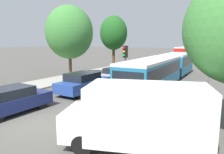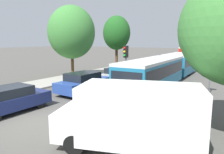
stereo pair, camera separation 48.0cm
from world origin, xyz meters
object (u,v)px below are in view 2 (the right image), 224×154
(queued_car_blue, at_px, (83,83))
(tree_left_mid, at_px, (73,34))
(queued_car_black, at_px, (157,64))
(articulated_bus, at_px, (166,68))
(queued_car_navy, at_px, (11,99))
(queued_car_tan, at_px, (172,61))
(traffic_light, at_px, (126,58))
(tree_left_far, at_px, (117,34))
(city_bus_rear, at_px, (194,52))
(white_van, at_px, (133,115))
(queued_car_green, at_px, (144,68))
(no_entry_sign, at_px, (211,68))
(queued_car_silver, at_px, (118,75))

(queued_car_blue, xyz_separation_m, tree_left_mid, (-4.72, 4.10, 3.68))
(tree_left_mid, bearing_deg, queued_car_black, 68.80)
(articulated_bus, bearing_deg, queued_car_navy, -19.99)
(queued_car_blue, xyz_separation_m, queued_car_tan, (-0.08, 21.02, -0.03))
(queued_car_blue, height_order, traffic_light, traffic_light)
(queued_car_tan, relative_size, tree_left_far, 0.62)
(city_bus_rear, height_order, queued_car_navy, city_bus_rear)
(traffic_light, xyz_separation_m, tree_left_far, (-6.31, 8.90, 2.08))
(queued_car_navy, xyz_separation_m, queued_car_black, (0.05, 20.79, 0.03))
(queued_car_black, height_order, traffic_light, traffic_light)
(tree_left_mid, bearing_deg, white_van, -39.55)
(queued_car_green, bearing_deg, tree_left_mid, 144.68)
(queued_car_navy, height_order, no_entry_sign, no_entry_sign)
(queued_car_navy, relative_size, traffic_light, 1.19)
(queued_car_black, xyz_separation_m, tree_left_mid, (-4.35, -11.22, 3.70))
(city_bus_rear, xyz_separation_m, queued_car_silver, (0.16, -30.61, -0.74))
(queued_car_navy, distance_m, queued_car_silver, 10.31)
(queued_car_black, bearing_deg, no_entry_sign, -142.05)
(queued_car_navy, bearing_deg, no_entry_sign, -38.56)
(traffic_light, relative_size, tree_left_mid, 0.48)
(city_bus_rear, relative_size, no_entry_sign, 4.09)
(queued_car_silver, distance_m, white_van, 12.48)
(articulated_bus, bearing_deg, queued_car_tan, -166.71)
(articulated_bus, relative_size, city_bus_rear, 1.39)
(tree_left_far, bearing_deg, city_bus_rear, 80.38)
(white_van, bearing_deg, city_bus_rear, -99.99)
(articulated_bus, xyz_separation_m, queued_car_blue, (-3.70, -7.15, -0.60))
(queued_car_blue, distance_m, white_van, 8.86)
(articulated_bus, distance_m, queued_car_black, 9.14)
(queued_car_navy, xyz_separation_m, white_van, (7.33, -0.04, 0.53))
(queued_car_black, height_order, no_entry_sign, no_entry_sign)
(queued_car_blue, distance_m, queued_car_green, 10.50)
(queued_car_navy, relative_size, queued_car_blue, 0.93)
(city_bus_rear, distance_m, queued_car_tan, 14.44)
(queued_car_blue, height_order, tree_left_mid, tree_left_mid)
(queued_car_green, relative_size, queued_car_black, 0.95)
(tree_left_mid, bearing_deg, queued_car_blue, -40.99)
(city_bus_rear, bearing_deg, queued_car_tan, -176.70)
(city_bus_rear, relative_size, queued_car_black, 2.73)
(traffic_light, bearing_deg, tree_left_far, -126.16)
(articulated_bus, relative_size, no_entry_sign, 5.68)
(queued_car_green, relative_size, traffic_light, 1.18)
(articulated_bus, bearing_deg, queued_car_silver, -60.18)
(city_bus_rear, xyz_separation_m, queued_car_black, (-0.16, -20.12, -0.68))
(queued_car_silver, bearing_deg, queued_car_blue, -178.68)
(queued_car_silver, relative_size, no_entry_sign, 1.39)
(queued_car_green, height_order, white_van, white_van)
(queued_car_black, relative_size, white_van, 0.79)
(articulated_bus, distance_m, queued_car_navy, 13.29)
(queued_car_silver, relative_size, queued_car_green, 0.98)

